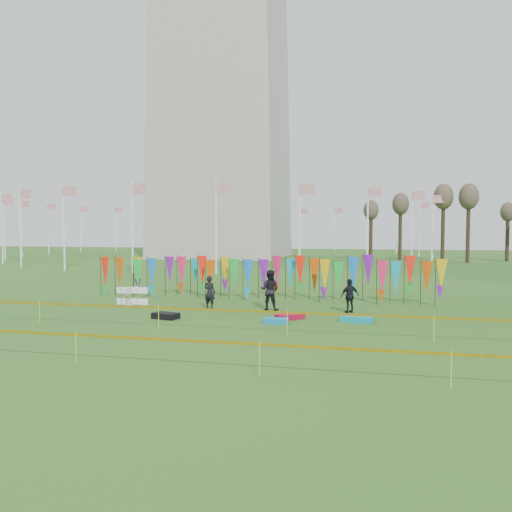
% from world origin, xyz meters
% --- Properties ---
extents(ground, '(160.00, 160.00, 0.00)m').
position_xyz_m(ground, '(0.00, 0.00, 0.00)').
color(ground, '#264F16').
rests_on(ground, ground).
extents(flagpole_ring, '(57.40, 56.16, 8.00)m').
position_xyz_m(flagpole_ring, '(-14.00, 48.00, 4.00)').
color(flagpole_ring, white).
rests_on(flagpole_ring, ground).
extents(banner_row, '(18.64, 0.64, 2.34)m').
position_xyz_m(banner_row, '(0.28, 6.72, 1.45)').
color(banner_row, black).
rests_on(banner_row, ground).
extents(caution_tape_near, '(26.00, 0.02, 0.90)m').
position_xyz_m(caution_tape_near, '(-0.22, -2.13, 0.78)').
color(caution_tape_near, '#E8B904').
rests_on(caution_tape_near, ground).
extents(caution_tape_far, '(26.00, 0.02, 0.90)m').
position_xyz_m(caution_tape_far, '(-0.22, -7.20, 0.78)').
color(caution_tape_far, '#E8B904').
rests_on(caution_tape_far, ground).
extents(box_kite, '(0.83, 0.83, 0.92)m').
position_xyz_m(box_kite, '(-5.68, 3.28, 0.46)').
color(box_kite, red).
rests_on(box_kite, ground).
extents(person_left, '(0.67, 0.56, 1.60)m').
position_xyz_m(person_left, '(-1.46, 2.84, 0.80)').
color(person_left, black).
rests_on(person_left, ground).
extents(person_mid, '(0.98, 0.67, 1.90)m').
position_xyz_m(person_mid, '(1.37, 3.21, 0.95)').
color(person_mid, black).
rests_on(person_mid, ground).
extents(person_right, '(1.05, 0.92, 1.55)m').
position_xyz_m(person_right, '(5.07, 3.26, 0.78)').
color(person_right, black).
rests_on(person_right, ground).
extents(kite_bag_turquoise, '(1.06, 0.62, 0.20)m').
position_xyz_m(kite_bag_turquoise, '(2.24, 0.03, 0.10)').
color(kite_bag_turquoise, '#0D87CB').
rests_on(kite_bag_turquoise, ground).
extents(kite_bag_red, '(1.28, 1.24, 0.22)m').
position_xyz_m(kite_bag_red, '(2.66, 1.06, 0.11)').
color(kite_bag_red, '#B30B2D').
rests_on(kite_bag_red, ground).
extents(kite_bag_black, '(1.21, 0.89, 0.25)m').
position_xyz_m(kite_bag_black, '(-2.51, 0.03, 0.13)').
color(kite_bag_black, black).
rests_on(kite_bag_black, ground).
extents(kite_bag_teal, '(1.38, 0.82, 0.25)m').
position_xyz_m(kite_bag_teal, '(5.43, 1.04, 0.12)').
color(kite_bag_teal, '#0D9DBA').
rests_on(kite_bag_teal, ground).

